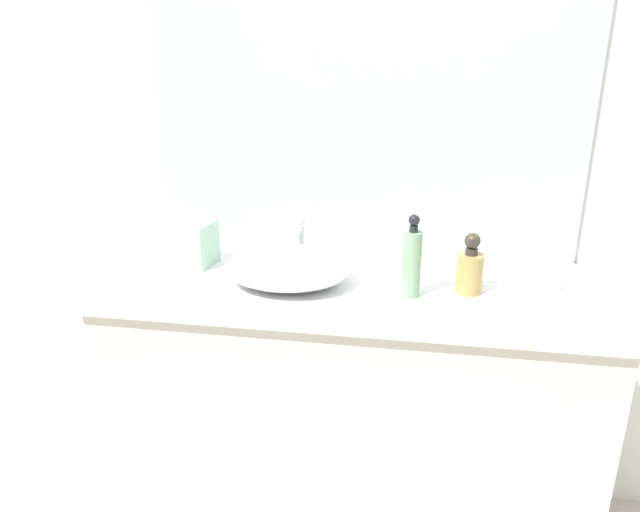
# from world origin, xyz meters

# --- Properties ---
(bathroom_wall_rear) EXTENTS (6.00, 0.06, 2.60)m
(bathroom_wall_rear) POSITION_xyz_m (0.00, 0.73, 1.30)
(bathroom_wall_rear) COLOR silver
(bathroom_wall_rear) RESTS_ON ground
(vanity_counter) EXTENTS (1.45, 0.53, 0.88)m
(vanity_counter) POSITION_xyz_m (-0.06, 0.42, 0.44)
(vanity_counter) COLOR beige
(vanity_counter) RESTS_ON ground
(wall_mirror_panel) EXTENTS (1.33, 0.01, 0.98)m
(wall_mirror_panel) POSITION_xyz_m (-0.06, 0.69, 1.37)
(wall_mirror_panel) COLOR #B2BCC6
(wall_mirror_panel) RESTS_ON vanity_counter
(sink_basin) EXTENTS (0.36, 0.29, 0.10)m
(sink_basin) POSITION_xyz_m (-0.24, 0.38, 0.93)
(sink_basin) COLOR silver
(sink_basin) RESTS_ON vanity_counter
(faucet) EXTENTS (0.03, 0.11, 0.15)m
(faucet) POSITION_xyz_m (-0.24, 0.55, 0.97)
(faucet) COLOR silver
(faucet) RESTS_ON vanity_counter
(soap_dispenser) EXTENTS (0.07, 0.07, 0.17)m
(soap_dispenser) POSITION_xyz_m (0.26, 0.40, 0.95)
(soap_dispenser) COLOR #A68C49
(soap_dispenser) RESTS_ON vanity_counter
(lotion_bottle) EXTENTS (0.05, 0.05, 0.23)m
(lotion_bottle) POSITION_xyz_m (0.11, 0.35, 0.98)
(lotion_bottle) COLOR #7EA77B
(lotion_bottle) RESTS_ON vanity_counter
(tissue_box) EXTENTS (0.13, 0.13, 0.17)m
(tissue_box) POSITION_xyz_m (-0.56, 0.49, 0.96)
(tissue_box) COLOR #A8CFB1
(tissue_box) RESTS_ON vanity_counter
(candle_jar) EXTENTS (0.05, 0.05, 0.04)m
(candle_jar) POSITION_xyz_m (0.50, 0.46, 0.91)
(candle_jar) COLOR silver
(candle_jar) RESTS_ON vanity_counter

